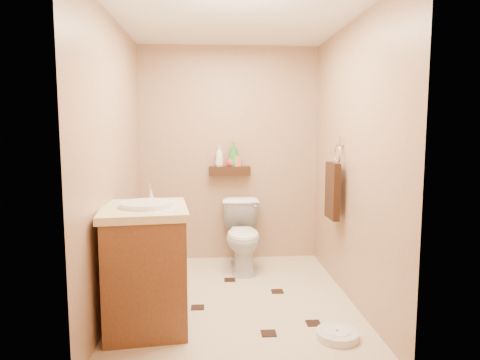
{
  "coord_description": "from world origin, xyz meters",
  "views": [
    {
      "loc": [
        -0.2,
        -3.58,
        1.49
      ],
      "look_at": [
        0.06,
        0.25,
        1.03
      ],
      "focal_mm": 32.0,
      "sensor_mm": 36.0,
      "label": 1
    }
  ],
  "objects": [
    {
      "name": "ground",
      "position": [
        0.0,
        0.0,
        0.0
      ],
      "size": [
        2.5,
        2.5,
        0.0
      ],
      "primitive_type": "plane",
      "color": "beige",
      "rests_on": "ground"
    },
    {
      "name": "wall_back",
      "position": [
        0.0,
        1.25,
        1.2
      ],
      "size": [
        2.0,
        0.04,
        2.4
      ],
      "primitive_type": "cube",
      "color": "tan",
      "rests_on": "ground"
    },
    {
      "name": "wall_front",
      "position": [
        0.0,
        -1.25,
        1.2
      ],
      "size": [
        2.0,
        0.04,
        2.4
      ],
      "primitive_type": "cube",
      "color": "tan",
      "rests_on": "ground"
    },
    {
      "name": "wall_left",
      "position": [
        -1.0,
        0.0,
        1.2
      ],
      "size": [
        0.04,
        2.5,
        2.4
      ],
      "primitive_type": "cube",
      "color": "tan",
      "rests_on": "ground"
    },
    {
      "name": "wall_right",
      "position": [
        1.0,
        0.0,
        1.2
      ],
      "size": [
        0.04,
        2.5,
        2.4
      ],
      "primitive_type": "cube",
      "color": "tan",
      "rests_on": "ground"
    },
    {
      "name": "ceiling",
      "position": [
        0.0,
        0.0,
        2.4
      ],
      "size": [
        2.0,
        2.5,
        0.02
      ],
      "primitive_type": "cube",
      "color": "silver",
      "rests_on": "wall_back"
    },
    {
      "name": "wall_shelf",
      "position": [
        0.0,
        1.17,
        1.02
      ],
      "size": [
        0.46,
        0.14,
        0.1
      ],
      "primitive_type": "cube",
      "color": "#351B0E",
      "rests_on": "wall_back"
    },
    {
      "name": "floor_accents",
      "position": [
        0.04,
        -0.01,
        0.0
      ],
      "size": [
        1.24,
        1.33,
        0.01
      ],
      "color": "black",
      "rests_on": "ground"
    },
    {
      "name": "toilet",
      "position": [
        0.13,
        0.83,
        0.36
      ],
      "size": [
        0.42,
        0.72,
        0.72
      ],
      "primitive_type": "imported",
      "rotation": [
        0.0,
        0.0,
        0.02
      ],
      "color": "white",
      "rests_on": "ground"
    },
    {
      "name": "vanity",
      "position": [
        -0.7,
        -0.43,
        0.47
      ],
      "size": [
        0.71,
        0.82,
        1.06
      ],
      "rotation": [
        0.0,
        0.0,
        0.12
      ],
      "color": "brown",
      "rests_on": "ground"
    },
    {
      "name": "bathroom_scale",
      "position": [
        0.68,
        -0.74,
        0.03
      ],
      "size": [
        0.36,
        0.36,
        0.06
      ],
      "rotation": [
        0.0,
        0.0,
        0.23
      ],
      "color": "silver",
      "rests_on": "ground"
    },
    {
      "name": "toilet_brush",
      "position": [
        -0.82,
        1.07,
        0.16
      ],
      "size": [
        0.1,
        0.1,
        0.45
      ],
      "color": "#1B6F61",
      "rests_on": "ground"
    },
    {
      "name": "towel_ring",
      "position": [
        0.91,
        0.25,
        0.95
      ],
      "size": [
        0.12,
        0.3,
        0.76
      ],
      "color": "silver",
      "rests_on": "wall_right"
    },
    {
      "name": "toilet_paper",
      "position": [
        -0.94,
        0.65,
        0.6
      ],
      "size": [
        0.12,
        0.11,
        0.12
      ],
      "color": "silver",
      "rests_on": "wall_left"
    },
    {
      "name": "bottle_a",
      "position": [
        -0.11,
        1.17,
        1.19
      ],
      "size": [
        0.13,
        0.13,
        0.23
      ],
      "primitive_type": "imported",
      "rotation": [
        0.0,
        0.0,
        0.89
      ],
      "color": "white",
      "rests_on": "wall_shelf"
    },
    {
      "name": "bottle_b",
      "position": [
        -0.11,
        1.17,
        1.14
      ],
      "size": [
        0.09,
        0.09,
        0.14
      ],
      "primitive_type": "imported",
      "rotation": [
        0.0,
        0.0,
        1.0
      ],
      "color": "orange",
      "rests_on": "wall_shelf"
    },
    {
      "name": "bottle_c",
      "position": [
        0.02,
        1.17,
        1.13
      ],
      "size": [
        0.1,
        0.1,
        0.13
      ],
      "primitive_type": "imported",
      "rotation": [
        0.0,
        0.0,
        1.57
      ],
      "color": "#F01C43",
      "rests_on": "wall_shelf"
    },
    {
      "name": "bottle_d",
      "position": [
        0.05,
        1.17,
        1.21
      ],
      "size": [
        0.12,
        0.12,
        0.27
      ],
      "primitive_type": "imported",
      "rotation": [
        0.0,
        0.0,
        4.82
      ],
      "color": "#2D8832",
      "rests_on": "wall_shelf"
    },
    {
      "name": "bottle_e",
      "position": [
        0.07,
        1.17,
        1.16
      ],
      "size": [
        0.11,
        0.11,
        0.17
      ],
      "primitive_type": "imported",
      "rotation": [
        0.0,
        0.0,
        3.88
      ],
      "color": "#FA8153",
      "rests_on": "wall_shelf"
    }
  ]
}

